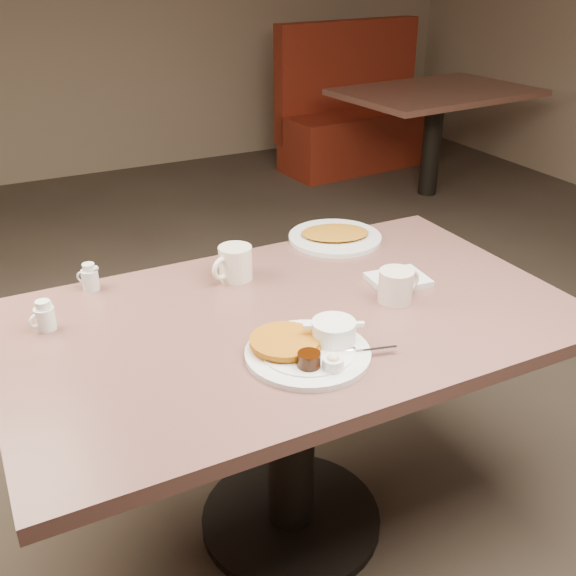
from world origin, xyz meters
name	(u,v)px	position (x,y,z in m)	size (l,w,h in m)	color
room	(292,59)	(0.00, 0.00, 1.40)	(7.04, 8.04, 2.84)	#4C3F33
diner_table	(291,368)	(0.00, 0.00, 0.58)	(1.50, 0.90, 0.75)	#84564C
main_plate	(310,346)	(-0.05, -0.19, 0.77)	(0.40, 0.39, 0.07)	white
coffee_mug_near	(397,285)	(0.29, -0.06, 0.80)	(0.14, 0.11, 0.09)	#F4E1CE
napkin	(398,280)	(0.36, 0.03, 0.76)	(0.17, 0.14, 0.02)	silver
coffee_mug_far	(234,263)	(-0.05, 0.27, 0.80)	(0.15, 0.13, 0.10)	white
creamer_left	(45,316)	(-0.59, 0.22, 0.79)	(0.07, 0.05, 0.08)	white
creamer_right	(90,278)	(-0.44, 0.39, 0.79)	(0.06, 0.06, 0.08)	silver
hash_plate	(335,236)	(0.36, 0.39, 0.76)	(0.40, 0.40, 0.04)	silver
booth_back_right	(364,117)	(2.29, 3.16, 0.41)	(1.44, 1.65, 1.12)	maroon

